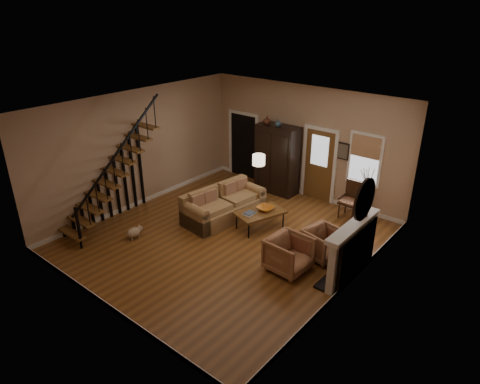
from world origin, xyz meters
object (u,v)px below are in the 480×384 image
Objects in this scene: armchair_left at (289,254)px; floor_lamp at (258,181)px; armchair_right at (323,243)px; side_chair at (350,201)px; armoire at (277,159)px; coffee_table at (260,220)px; sofa at (224,204)px.

armchair_left is 3.32m from floor_lamp.
side_chair is at bearing 23.64° from armchair_right.
armoire is at bearing 98.35° from floor_lamp.
floor_lamp is (-2.49, 2.16, 0.38)m from armchair_left.
sofa is at bearing -170.28° from coffee_table.
armoire is at bearing 41.53° from armchair_left.
side_chair reaches higher than armchair_left.
armchair_left is 0.56× the size of floor_lamp.
armoire is 2.48m from sofa.
floor_lamp is at bearing 86.52° from sofa.
side_chair is (-0.11, 3.13, 0.11)m from armchair_left.
coffee_table is 1.97m from armchair_right.
floor_lamp is (-0.86, 1.05, 0.54)m from coffee_table.
floor_lamp is (-2.82, 1.23, 0.41)m from armchair_right.
floor_lamp reaches higher than coffee_table.
side_chair is (1.52, 2.02, 0.27)m from coffee_table.
armchair_right is at bearing -5.42° from coffee_table.
armchair_right is 0.78× the size of side_chair.
armchair_right is at bearing -23.63° from floor_lamp.
armchair_right is at bearing -16.46° from armchair_left.
sofa reaches higher than armchair_left.
armoire is 1.36× the size of floor_lamp.
armchair_right is at bearing 6.58° from sofa.
armchair_left is 0.86× the size of side_chair.
armchair_left is 0.99m from armchair_right.
coffee_table is 1.46m from floor_lamp.
coffee_table is 0.80× the size of floor_lamp.
floor_lamp is at bearing -157.83° from side_chair.
coffee_table is 1.55× the size of armchair_right.
armchair_left is at bearing -87.96° from side_chair.
coffee_table is at bearing 96.93° from armchair_right.
armchair_right reaches higher than coffee_table.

